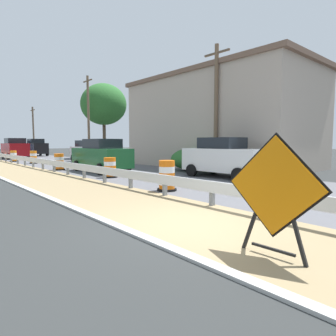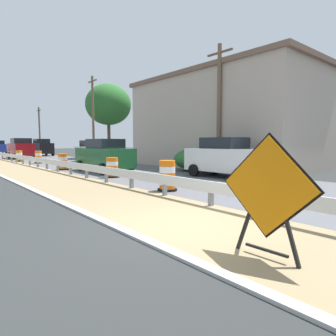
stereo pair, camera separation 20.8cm
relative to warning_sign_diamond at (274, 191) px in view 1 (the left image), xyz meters
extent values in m
plane|color=#2B2D2D|center=(0.29, 2.15, -1.05)|extent=(160.00, 160.00, 0.00)
cube|color=#8E7A56|center=(0.70, 2.15, -1.05)|extent=(3.22, 120.00, 0.01)
cube|color=#56565B|center=(6.10, 2.15, -1.05)|extent=(7.58, 120.00, 0.00)
cube|color=#ADADA8|center=(-1.01, 2.15, -1.05)|extent=(0.20, 120.00, 0.11)
cube|color=silver|center=(2.06, 5.07, -0.50)|extent=(0.08, 55.48, 0.32)
cube|color=slate|center=(2.14, 0.96, -0.70)|extent=(0.12, 0.12, 0.70)
cube|color=slate|center=(2.14, 3.02, -0.70)|extent=(0.12, 0.12, 0.70)
cube|color=slate|center=(2.14, 5.07, -0.70)|extent=(0.12, 0.12, 0.70)
cube|color=slate|center=(2.14, 7.13, -0.70)|extent=(0.12, 0.12, 0.70)
cube|color=slate|center=(2.14, 9.18, -0.70)|extent=(0.12, 0.12, 0.70)
cube|color=slate|center=(2.14, 11.24, -0.70)|extent=(0.12, 0.12, 0.70)
cube|color=slate|center=(2.14, 13.29, -0.70)|extent=(0.12, 0.12, 0.70)
cube|color=slate|center=(2.14, 15.35, -0.70)|extent=(0.12, 0.12, 0.70)
cube|color=slate|center=(2.14, 17.40, -0.70)|extent=(0.12, 0.12, 0.70)
cube|color=slate|center=(2.14, 19.46, -0.70)|extent=(0.12, 0.12, 0.70)
cube|color=slate|center=(2.14, 21.51, -0.70)|extent=(0.12, 0.12, 0.70)
cube|color=slate|center=(2.14, 23.57, -0.70)|extent=(0.12, 0.12, 0.70)
cube|color=slate|center=(2.14, 25.62, -0.70)|extent=(0.12, 0.12, 0.70)
cube|color=slate|center=(2.14, 27.68, -0.70)|extent=(0.12, 0.12, 0.70)
cube|color=slate|center=(2.14, 29.73, -0.70)|extent=(0.12, 0.12, 0.70)
cube|color=black|center=(0.02, -0.35, -0.53)|extent=(0.06, 0.39, 1.06)
cube|color=black|center=(0.00, 0.35, -0.53)|extent=(0.06, 0.39, 1.06)
cube|color=black|center=(0.01, 0.00, -0.93)|extent=(0.06, 0.72, 0.04)
cube|color=orange|center=(-0.01, 0.00, 0.08)|extent=(0.07, 1.54, 1.54)
cube|color=black|center=(0.01, 0.00, 0.08)|extent=(0.05, 1.63, 1.63)
cylinder|color=orange|center=(2.82, 5.76, -0.94)|extent=(0.58, 0.58, 0.23)
cylinder|color=white|center=(2.82, 5.76, -0.71)|extent=(0.58, 0.58, 0.23)
cylinder|color=orange|center=(2.82, 5.76, -0.49)|extent=(0.58, 0.58, 0.23)
cylinder|color=white|center=(2.82, 5.76, -0.26)|extent=(0.58, 0.58, 0.23)
cylinder|color=orange|center=(2.82, 5.76, -0.04)|extent=(0.58, 0.58, 0.23)
cylinder|color=black|center=(2.82, 5.76, -1.01)|extent=(0.73, 0.73, 0.08)
cylinder|color=orange|center=(3.28, 10.69, -0.95)|extent=(0.60, 0.60, 0.20)
cylinder|color=white|center=(3.28, 10.69, -0.74)|extent=(0.60, 0.60, 0.20)
cylinder|color=orange|center=(3.28, 10.69, -0.54)|extent=(0.60, 0.60, 0.20)
cylinder|color=white|center=(3.28, 10.69, -0.34)|extent=(0.60, 0.60, 0.20)
cylinder|color=orange|center=(3.28, 10.69, -0.13)|extent=(0.60, 0.60, 0.20)
cylinder|color=black|center=(3.28, 10.69, -1.01)|extent=(0.75, 0.75, 0.08)
cylinder|color=orange|center=(2.80, 16.29, -0.94)|extent=(0.58, 0.58, 0.21)
cylinder|color=white|center=(2.80, 16.29, -0.73)|extent=(0.58, 0.58, 0.21)
cylinder|color=orange|center=(2.80, 16.29, -0.52)|extent=(0.58, 0.58, 0.21)
cylinder|color=white|center=(2.80, 16.29, -0.31)|extent=(0.58, 0.58, 0.21)
cylinder|color=orange|center=(2.80, 16.29, -0.09)|extent=(0.58, 0.58, 0.21)
cylinder|color=black|center=(2.80, 16.29, -1.01)|extent=(0.73, 0.73, 0.08)
cylinder|color=orange|center=(3.33, 23.43, -0.94)|extent=(0.52, 0.52, 0.21)
cylinder|color=white|center=(3.33, 23.43, -0.73)|extent=(0.52, 0.52, 0.21)
cylinder|color=orange|center=(3.33, 23.43, -0.52)|extent=(0.52, 0.52, 0.21)
cylinder|color=white|center=(3.33, 23.43, -0.30)|extent=(0.52, 0.52, 0.21)
cylinder|color=orange|center=(3.33, 23.43, -0.09)|extent=(0.52, 0.52, 0.21)
cylinder|color=black|center=(3.33, 23.43, -1.01)|extent=(0.65, 0.65, 0.08)
cylinder|color=orange|center=(2.68, 27.14, -0.95)|extent=(0.53, 0.53, 0.20)
cylinder|color=white|center=(2.68, 27.14, -0.74)|extent=(0.53, 0.53, 0.20)
cylinder|color=orange|center=(2.68, 27.14, -0.54)|extent=(0.53, 0.53, 0.20)
cylinder|color=white|center=(2.68, 27.14, -0.34)|extent=(0.53, 0.53, 0.20)
cylinder|color=orange|center=(2.68, 27.14, -0.13)|extent=(0.53, 0.53, 0.20)
cylinder|color=black|center=(2.68, 27.14, -1.01)|extent=(0.66, 0.66, 0.08)
cube|color=maroon|center=(4.09, 32.46, -0.06)|extent=(2.07, 4.60, 1.35)
cube|color=black|center=(4.09, 32.28, 0.90)|extent=(1.81, 2.14, 0.56)
cylinder|color=black|center=(3.16, 33.99, -0.73)|extent=(0.24, 0.65, 0.64)
cylinder|color=black|center=(5.11, 33.94, -0.73)|extent=(0.24, 0.65, 0.64)
cylinder|color=black|center=(3.08, 30.99, -0.73)|extent=(0.24, 0.65, 0.64)
cylinder|color=black|center=(5.02, 30.94, -0.73)|extent=(0.24, 0.65, 0.64)
cube|color=black|center=(7.91, 37.80, -0.05)|extent=(1.83, 4.15, 1.35)
cube|color=black|center=(7.91, 37.96, 0.90)|extent=(1.64, 1.91, 0.56)
cylinder|color=black|center=(8.82, 36.43, -0.73)|extent=(0.22, 0.64, 0.64)
cylinder|color=black|center=(7.00, 36.43, -0.73)|extent=(0.22, 0.64, 0.64)
cylinder|color=black|center=(8.82, 39.16, -0.73)|extent=(0.22, 0.64, 0.64)
cylinder|color=black|center=(7.00, 39.16, -0.73)|extent=(0.22, 0.64, 0.64)
cube|color=#195128|center=(4.34, 13.61, -0.18)|extent=(1.78, 4.80, 1.11)
cube|color=black|center=(4.34, 13.42, 0.66)|extent=(1.57, 2.22, 0.56)
cylinder|color=black|center=(3.51, 15.19, -0.73)|extent=(0.23, 0.64, 0.64)
cylinder|color=black|center=(5.22, 15.17, -0.73)|extent=(0.23, 0.64, 0.64)
cylinder|color=black|center=(3.46, 12.04, -0.73)|extent=(0.23, 0.64, 0.64)
cylinder|color=black|center=(5.17, 12.02, -0.73)|extent=(0.23, 0.64, 0.64)
cube|color=silver|center=(7.71, 22.15, -0.19)|extent=(1.88, 4.05, 1.08)
cube|color=black|center=(7.71, 22.31, 0.63)|extent=(1.66, 1.88, 0.56)
cylinder|color=black|center=(8.64, 20.84, -0.73)|extent=(0.23, 0.64, 0.64)
cylinder|color=black|center=(6.84, 20.80, -0.73)|extent=(0.23, 0.64, 0.64)
cylinder|color=black|center=(8.58, 23.49, -0.73)|extent=(0.23, 0.64, 0.64)
cylinder|color=black|center=(6.79, 23.45, -0.73)|extent=(0.23, 0.64, 0.64)
cube|color=silver|center=(7.73, 6.91, -0.15)|extent=(1.92, 4.37, 1.15)
cube|color=black|center=(7.72, 7.08, 0.70)|extent=(1.68, 2.03, 0.56)
cylinder|color=black|center=(8.67, 5.50, -0.73)|extent=(0.24, 0.65, 0.64)
cylinder|color=black|center=(6.86, 5.46, -0.73)|extent=(0.24, 0.65, 0.64)
cylinder|color=black|center=(8.60, 8.36, -0.73)|extent=(0.24, 0.65, 0.64)
cylinder|color=black|center=(6.79, 8.31, -0.73)|extent=(0.24, 0.65, 0.64)
cube|color=#AD9E8E|center=(12.99, 11.59, 2.12)|extent=(6.97, 13.37, 6.34)
cube|color=brown|center=(12.99, 11.59, 5.44)|extent=(7.25, 13.90, 0.30)
cylinder|color=brown|center=(9.35, 8.85, 2.67)|extent=(0.24, 0.24, 7.44)
cube|color=brown|center=(9.35, 8.85, 5.89)|extent=(0.12, 1.80, 0.10)
cylinder|color=brown|center=(9.43, 25.57, 3.20)|extent=(0.24, 0.24, 8.49)
cube|color=brown|center=(9.43, 25.57, 6.94)|extent=(0.12, 1.80, 0.10)
cylinder|color=brown|center=(9.78, 45.10, 2.55)|extent=(0.24, 0.24, 7.19)
cube|color=brown|center=(9.78, 45.10, 5.64)|extent=(0.12, 1.80, 0.10)
ellipsoid|color=#286028|center=(9.14, 10.33, -0.33)|extent=(3.03, 3.03, 1.45)
cylinder|color=#4C3D2D|center=(12.16, 27.32, 0.95)|extent=(0.36, 0.36, 4.00)
ellipsoid|color=#286028|center=(12.16, 27.32, 4.99)|extent=(5.10, 5.10, 4.59)
camera|label=1|loc=(-4.11, -2.21, 0.74)|focal=30.81mm
camera|label=2|loc=(-3.95, -2.35, 0.74)|focal=30.81mm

